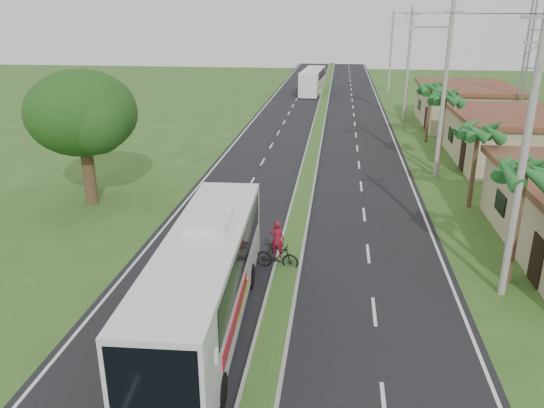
# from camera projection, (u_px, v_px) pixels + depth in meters

# --- Properties ---
(ground) EXTENTS (180.00, 180.00, 0.00)m
(ground) POSITION_uv_depth(u_px,v_px,m) (279.00, 306.00, 19.84)
(ground) COLOR #31531E
(ground) RESTS_ON ground
(road_asphalt) EXTENTS (14.00, 160.00, 0.02)m
(road_asphalt) POSITION_uv_depth(u_px,v_px,m) (310.00, 163.00, 38.50)
(road_asphalt) COLOR black
(road_asphalt) RESTS_ON ground
(median_strip) EXTENTS (1.20, 160.00, 0.18)m
(median_strip) POSITION_uv_depth(u_px,v_px,m) (310.00, 162.00, 38.46)
(median_strip) COLOR gray
(median_strip) RESTS_ON ground
(lane_edge_left) EXTENTS (0.12, 160.00, 0.01)m
(lane_edge_left) POSITION_uv_depth(u_px,v_px,m) (220.00, 161.00, 39.29)
(lane_edge_left) COLOR silver
(lane_edge_left) RESTS_ON ground
(lane_edge_right) EXTENTS (0.12, 160.00, 0.01)m
(lane_edge_right) POSITION_uv_depth(u_px,v_px,m) (404.00, 167.00, 37.71)
(lane_edge_right) COLOR silver
(lane_edge_right) RESTS_ON ground
(shop_mid) EXTENTS (7.60, 10.60, 3.67)m
(shop_mid) POSITION_uv_depth(u_px,v_px,m) (507.00, 138.00, 38.08)
(shop_mid) COLOR tan
(shop_mid) RESTS_ON ground
(shop_far) EXTENTS (8.60, 11.60, 3.82)m
(shop_far) POSITION_uv_depth(u_px,v_px,m) (465.00, 105.00, 51.12)
(shop_far) COLOR tan
(shop_far) RESTS_ON ground
(palm_verge_a) EXTENTS (2.40, 2.40, 5.45)m
(palm_verge_a) POSITION_uv_depth(u_px,v_px,m) (526.00, 170.00, 19.97)
(palm_verge_a) COLOR #473321
(palm_verge_a) RESTS_ON ground
(palm_verge_b) EXTENTS (2.40, 2.40, 5.05)m
(palm_verge_b) POSITION_uv_depth(u_px,v_px,m) (479.00, 131.00, 28.44)
(palm_verge_b) COLOR #473321
(palm_verge_b) RESTS_ON ground
(palm_verge_c) EXTENTS (2.40, 2.40, 5.85)m
(palm_verge_c) POSITION_uv_depth(u_px,v_px,m) (445.00, 97.00, 34.78)
(palm_verge_c) COLOR #473321
(palm_verge_c) RESTS_ON ground
(palm_verge_d) EXTENTS (2.40, 2.40, 5.25)m
(palm_verge_d) POSITION_uv_depth(u_px,v_px,m) (431.00, 88.00, 43.32)
(palm_verge_d) COLOR #473321
(palm_verge_d) RESTS_ON ground
(shade_tree) EXTENTS (6.30, 6.00, 7.54)m
(shade_tree) POSITION_uv_depth(u_px,v_px,m) (80.00, 116.00, 28.90)
(shade_tree) COLOR #473321
(shade_tree) RESTS_ON ground
(utility_pole_a) EXTENTS (1.60, 0.28, 11.00)m
(utility_pole_a) POSITION_uv_depth(u_px,v_px,m) (524.00, 152.00, 18.78)
(utility_pole_a) COLOR gray
(utility_pole_a) RESTS_ON ground
(utility_pole_b) EXTENTS (3.20, 0.28, 12.00)m
(utility_pole_b) POSITION_uv_depth(u_px,v_px,m) (445.00, 81.00, 33.50)
(utility_pole_b) COLOR gray
(utility_pole_b) RESTS_ON ground
(utility_pole_c) EXTENTS (1.60, 0.28, 11.00)m
(utility_pole_c) POSITION_uv_depth(u_px,v_px,m) (408.00, 63.00, 52.36)
(utility_pole_c) COLOR gray
(utility_pole_c) RESTS_ON ground
(utility_pole_d) EXTENTS (1.60, 0.28, 10.50)m
(utility_pole_d) POSITION_uv_depth(u_px,v_px,m) (391.00, 51.00, 71.10)
(utility_pole_d) COLOR gray
(utility_pole_d) RESTS_ON ground
(coach_bus_main) EXTENTS (2.91, 11.73, 3.76)m
(coach_bus_main) POSITION_uv_depth(u_px,v_px,m) (205.00, 275.00, 17.69)
(coach_bus_main) COLOR silver
(coach_bus_main) RESTS_ON ground
(coach_bus_far) EXTENTS (3.02, 11.05, 3.18)m
(coach_bus_far) POSITION_uv_depth(u_px,v_px,m) (313.00, 80.00, 71.30)
(coach_bus_far) COLOR white
(coach_bus_far) RESTS_ON ground
(motorcyclist) EXTENTS (1.96, 0.86, 2.19)m
(motorcyclist) POSITION_uv_depth(u_px,v_px,m) (277.00, 252.00, 22.45)
(motorcyclist) COLOR black
(motorcyclist) RESTS_ON ground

